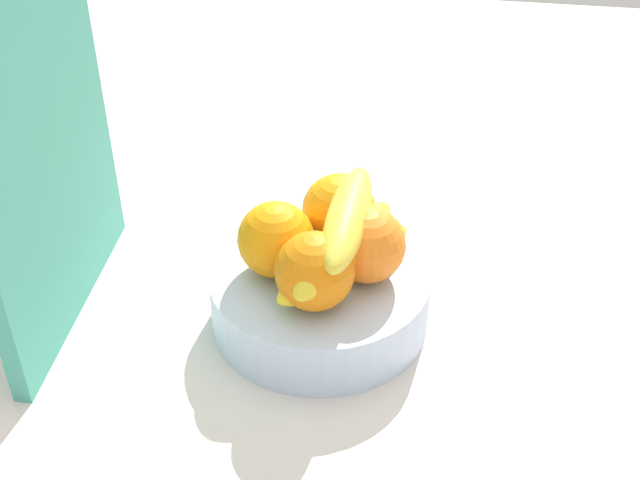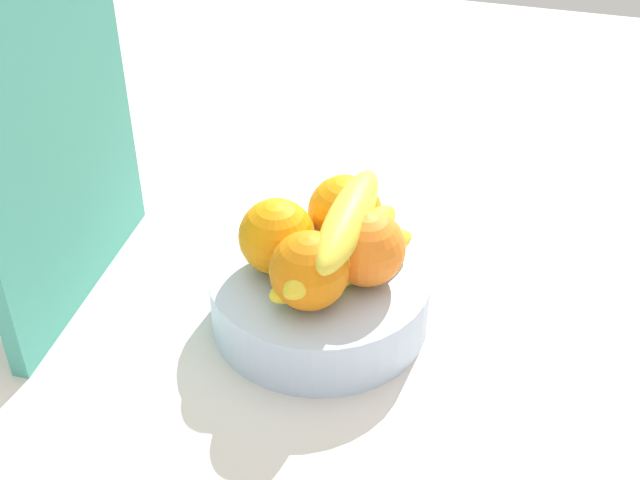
# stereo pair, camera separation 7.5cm
# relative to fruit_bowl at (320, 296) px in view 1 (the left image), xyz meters

# --- Properties ---
(ground_plane) EXTENTS (1.80, 1.40, 0.03)m
(ground_plane) POSITION_rel_fruit_bowl_xyz_m (0.01, -0.03, -0.05)
(ground_plane) COLOR beige
(fruit_bowl) EXTENTS (0.22, 0.22, 0.06)m
(fruit_bowl) POSITION_rel_fruit_bowl_xyz_m (0.00, 0.00, 0.00)
(fruit_bowl) COLOR silver
(fruit_bowl) RESTS_ON ground_plane
(orange_front_left) EXTENTS (0.08, 0.08, 0.08)m
(orange_front_left) POSITION_rel_fruit_bowl_xyz_m (-0.00, 0.04, 0.07)
(orange_front_left) COLOR orange
(orange_front_left) RESTS_ON fruit_bowl
(orange_front_right) EXTENTS (0.08, 0.08, 0.08)m
(orange_front_right) POSITION_rel_fruit_bowl_xyz_m (-0.04, -0.00, 0.07)
(orange_front_right) COLOR orange
(orange_front_right) RESTS_ON fruit_bowl
(orange_center) EXTENTS (0.08, 0.08, 0.08)m
(orange_center) POSITION_rel_fruit_bowl_xyz_m (0.00, -0.05, 0.07)
(orange_center) COLOR orange
(orange_center) RESTS_ON fruit_bowl
(orange_back_left) EXTENTS (0.08, 0.08, 0.08)m
(orange_back_left) POSITION_rel_fruit_bowl_xyz_m (0.06, -0.01, 0.07)
(orange_back_left) COLOR orange
(orange_back_left) RESTS_ON fruit_bowl
(banana_bunch) EXTENTS (0.19, 0.14, 0.08)m
(banana_bunch) POSITION_rel_fruit_bowl_xyz_m (-0.00, -0.03, 0.07)
(banana_bunch) COLOR yellow
(banana_bunch) RESTS_ON fruit_bowl
(cutting_board) EXTENTS (0.28, 0.02, 0.36)m
(cutting_board) POSITION_rel_fruit_bowl_xyz_m (-0.02, 0.26, 0.15)
(cutting_board) COLOR teal
(cutting_board) RESTS_ON ground_plane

